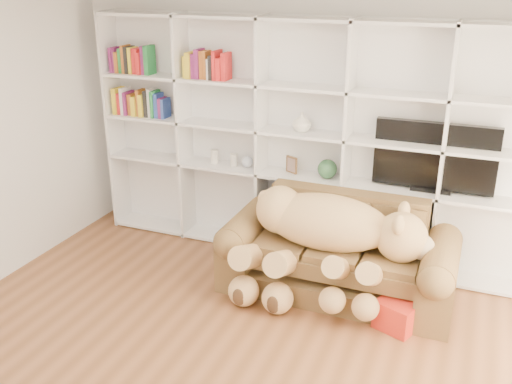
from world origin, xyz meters
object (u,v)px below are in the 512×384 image
at_px(sofa, 338,258).
at_px(teddy_bear, 324,236).
at_px(tv, 435,158).
at_px(gift_box, 397,314).

distance_m(sofa, teddy_bear, 0.35).
relative_size(sofa, tv, 1.89).
bearing_deg(gift_box, teddy_bear, 162.82).
relative_size(teddy_bear, tv, 1.53).
bearing_deg(tv, gift_box, -94.14).
bearing_deg(teddy_bear, tv, 47.36).
xyz_separation_m(teddy_bear, gift_box, (0.71, -0.22, -0.50)).
relative_size(teddy_bear, gift_box, 5.38).
xyz_separation_m(teddy_bear, tv, (0.79, 0.83, 0.56)).
bearing_deg(tv, sofa, -136.65).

